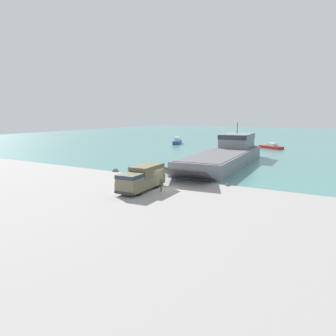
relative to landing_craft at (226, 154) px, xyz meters
name	(u,v)px	position (x,y,z in m)	size (l,w,h in m)	color
ground_plane	(167,188)	(1.24, -24.60, -1.86)	(240.00, 240.00, 0.00)	gray
water_surface	(297,139)	(1.24, 71.45, -1.86)	(240.00, 180.00, 0.01)	#477F7A
landing_craft	(226,154)	(0.00, 0.00, 0.00)	(11.19, 36.36, 7.65)	gray
military_truck	(142,178)	(-0.86, -27.14, -0.28)	(3.20, 8.21, 3.04)	#6B664C
soldier_on_ramp	(161,184)	(1.57, -26.41, -0.88)	(0.31, 0.47, 1.71)	#475638
moored_boat_a	(177,141)	(-28.22, 30.80, -1.14)	(5.35, 9.04, 2.17)	navy
moored_boat_b	(271,147)	(1.11, 31.29, -1.34)	(7.29, 5.66, 1.57)	#B22323
shoreline_rock_a	(228,186)	(7.52, -19.13, -1.86)	(0.60, 0.60, 0.60)	#66605B
shoreline_rock_b	(136,173)	(-8.91, -17.48, -1.86)	(0.55, 0.55, 0.55)	gray
shoreline_rock_c	(115,171)	(-12.49, -18.41, -1.86)	(1.07, 1.07, 1.07)	#66605B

